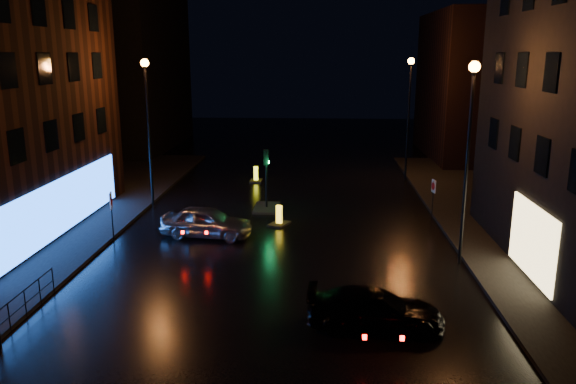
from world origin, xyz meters
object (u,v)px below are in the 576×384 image
silver_hatchback (207,222)px  road_sign_left (111,205)px  traffic_signal (267,200)px  road_sign_right (433,189)px  dark_sedan (375,309)px  bollard_near (279,221)px  bollard_far (256,178)px

silver_hatchback → road_sign_left: road_sign_left is taller
traffic_signal → road_sign_right: traffic_signal is taller
dark_sedan → road_sign_right: road_sign_right is taller
bollard_near → road_sign_left: 8.36m
dark_sedan → bollard_far: size_ratio=3.62×
silver_hatchback → bollard_near: size_ratio=3.06×
traffic_signal → road_sign_left: 9.14m
bollard_near → road_sign_left: (-7.64, -3.04, 1.54)m
dark_sedan → road_sign_left: 14.09m
bollard_near → dark_sedan: bearing=-45.8°
traffic_signal → bollard_near: 3.20m
traffic_signal → road_sign_right: 9.25m
road_sign_right → bollard_near: bearing=1.4°
traffic_signal → dark_sedan: size_ratio=0.79×
traffic_signal → road_sign_right: size_ratio=1.63×
dark_sedan → road_sign_right: size_ratio=2.08×
traffic_signal → bollard_far: traffic_signal is taller
bollard_near → road_sign_right: road_sign_right is taller
road_sign_left → dark_sedan: bearing=-48.1°
traffic_signal → road_sign_right: bearing=-8.1°
traffic_signal → bollard_far: size_ratio=2.84×
bollard_near → road_sign_right: size_ratio=0.67×
silver_hatchback → road_sign_left: size_ratio=1.85×
bollard_far → road_sign_left: bearing=-111.8°
bollard_near → bollard_far: 10.30m
road_sign_left → road_sign_right: road_sign_left is taller
silver_hatchback → road_sign_left: bearing=109.2°
traffic_signal → bollard_far: 7.12m
dark_sedan → road_sign_left: size_ratio=1.86×
dark_sedan → bollard_far: dark_sedan is taller
traffic_signal → bollard_far: (-1.41, 6.98, -0.27)m
bollard_far → traffic_signal: bearing=-78.3°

